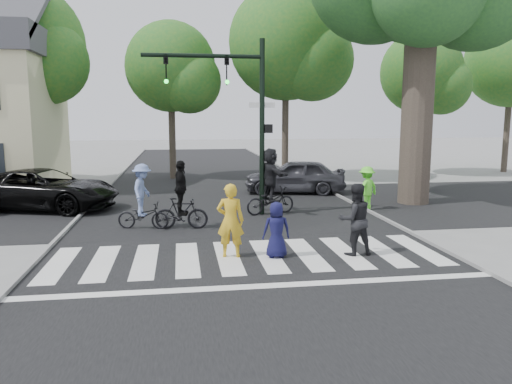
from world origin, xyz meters
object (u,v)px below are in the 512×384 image
cyclist_mid (181,201)px  car_suv (44,189)px  car_grey (295,176)px  traffic_signal (237,102)px  cyclist_left (143,201)px  cyclist_right (270,185)px  pedestrian_child (276,230)px  pedestrian_woman (230,221)px  pedestrian_adult (355,219)px

cyclist_mid → car_suv: cyclist_mid is taller
car_grey → car_suv: bearing=-64.3°
traffic_signal → cyclist_mid: bearing=-136.3°
cyclist_left → car_grey: 8.80m
cyclist_right → car_grey: 4.95m
cyclist_left → cyclist_right: 4.59m
car_suv → car_grey: car_grey is taller
car_grey → cyclist_right: bearing=-11.0°
pedestrian_child → cyclist_left: bearing=-45.8°
cyclist_right → car_grey: (1.94, 4.55, -0.28)m
traffic_signal → cyclist_mid: traffic_signal is taller
pedestrian_woman → cyclist_mid: (-1.18, 3.28, -0.05)m
pedestrian_adult → cyclist_left: (-5.42, 3.72, -0.03)m
traffic_signal → cyclist_mid: size_ratio=2.84×
traffic_signal → pedestrian_child: traffic_signal is taller
traffic_signal → pedestrian_woman: (-0.79, -5.16, -2.98)m
traffic_signal → cyclist_mid: 4.08m
cyclist_right → car_suv: bearing=165.4°
car_suv → cyclist_right: bearing=-87.6°
traffic_signal → car_suv: bearing=163.2°
pedestrian_adult → cyclist_mid: bearing=-44.6°
pedestrian_child → car_suv: car_suv is taller
pedestrian_adult → car_suv: size_ratio=0.33×
traffic_signal → cyclist_right: size_ratio=2.57×
car_suv → pedestrian_child: bearing=-118.7°
pedestrian_woman → pedestrian_child: 1.15m
cyclist_mid → cyclist_right: size_ratio=0.90×
pedestrian_woman → pedestrian_adult: (3.08, -0.26, -0.01)m
traffic_signal → cyclist_left: 4.67m
pedestrian_adult → car_suv: (-9.26, 7.52, -0.15)m
pedestrian_child → cyclist_left: cyclist_left is taller
pedestrian_child → cyclist_left: (-3.44, 3.66, 0.18)m
pedestrian_adult → cyclist_left: cyclist_left is taller
cyclist_left → cyclist_mid: cyclist_mid is taller
car_suv → cyclist_left: bearing=-117.7°
pedestrian_woman → car_grey: (3.88, 9.68, -0.16)m
cyclist_left → cyclist_mid: bearing=-8.8°
pedestrian_child → pedestrian_adult: size_ratio=0.77×
pedestrian_woman → car_grey: pedestrian_woman is taller
cyclist_left → cyclist_mid: (1.16, -0.18, -0.00)m
cyclist_left → car_grey: size_ratio=0.45×
car_suv → car_grey: 10.35m
pedestrian_child → cyclist_right: (0.83, 5.35, 0.35)m
car_grey → cyclist_left: bearing=-32.8°
traffic_signal → cyclist_mid: (-1.97, -1.88, -3.03)m
car_suv → car_grey: bearing=-59.4°
cyclist_right → car_grey: bearing=66.8°
pedestrian_woman → cyclist_mid: 3.48m
traffic_signal → pedestrian_adult: traffic_signal is taller
cyclist_mid → cyclist_right: cyclist_right is taller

